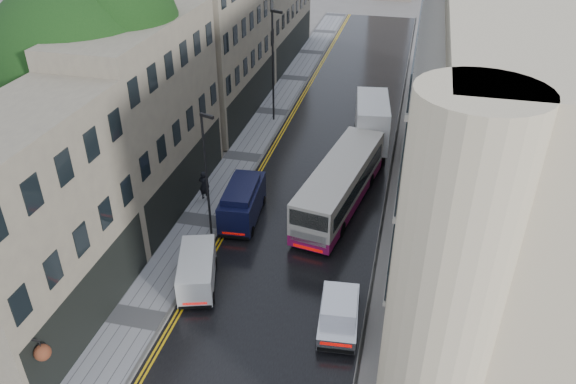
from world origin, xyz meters
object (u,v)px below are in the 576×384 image
at_px(cream_bus, 305,206).
at_px(pedestrian, 204,185).
at_px(tree_near, 85,96).
at_px(lamp_post_near, 207,177).
at_px(white_van, 179,290).
at_px(lamp_post_far, 273,67).
at_px(silver_hatchback, 319,332).
at_px(tree_far, 181,43).
at_px(navy_van, 221,215).
at_px(white_lorry, 357,131).

relative_size(cream_bus, pedestrian, 5.45).
relative_size(tree_near, lamp_post_near, 1.89).
height_order(tree_near, white_van, tree_near).
height_order(tree_near, lamp_post_far, tree_near).
relative_size(white_van, lamp_post_far, 0.45).
bearing_deg(silver_hatchback, lamp_post_far, 104.29).
relative_size(tree_far, white_van, 3.22).
bearing_deg(navy_van, lamp_post_near, -149.22).
height_order(tree_far, white_van, tree_far).
relative_size(white_lorry, lamp_post_far, 0.85).
distance_m(lamp_post_near, lamp_post_far, 16.18).
height_order(cream_bus, lamp_post_near, lamp_post_near).
xyz_separation_m(cream_bus, white_lorry, (1.71, 9.60, 0.47)).
bearing_deg(silver_hatchback, lamp_post_near, 132.93).
xyz_separation_m(tree_near, white_lorry, (14.41, 9.64, -5.00)).
bearing_deg(cream_bus, tree_near, -170.19).
height_order(navy_van, lamp_post_far, lamp_post_far).
bearing_deg(white_van, cream_bus, 42.66).
bearing_deg(pedestrian, navy_van, 134.91).
distance_m(tree_far, navy_van, 17.32).
xyz_separation_m(tree_far, silver_hatchback, (14.87, -21.67, -5.48)).
height_order(silver_hatchback, lamp_post_far, lamp_post_far).
bearing_deg(navy_van, white_van, -94.08).
xyz_separation_m(tree_far, pedestrian, (5.76, -11.53, -5.13)).
bearing_deg(cream_bus, navy_van, -150.58).
distance_m(pedestrian, lamp_post_near, 4.64).
bearing_deg(tree_near, silver_hatchback, -29.77).
bearing_deg(cream_bus, white_van, -110.60).
distance_m(tree_near, lamp_post_near, 8.53).
bearing_deg(white_lorry, silver_hatchback, -95.12).
distance_m(cream_bus, pedestrian, 6.80).
height_order(white_van, navy_van, navy_van).
relative_size(silver_hatchback, navy_van, 0.83).
relative_size(cream_bus, lamp_post_near, 1.45).
xyz_separation_m(white_van, navy_van, (0.00, 6.10, 0.32)).
xyz_separation_m(white_van, pedestrian, (-2.14, 9.14, 0.20)).
xyz_separation_m(tree_far, lamp_post_far, (6.85, 1.23, -1.77)).
relative_size(tree_far, silver_hatchback, 3.20).
xyz_separation_m(navy_van, pedestrian, (-2.14, 3.04, -0.12)).
distance_m(silver_hatchback, pedestrian, 13.64).
bearing_deg(white_van, white_lorry, 53.14).
bearing_deg(cream_bus, pedestrian, 177.49).
relative_size(navy_van, lamp_post_near, 0.64).
height_order(white_lorry, navy_van, white_lorry).
bearing_deg(lamp_post_far, silver_hatchback, -46.15).
distance_m(cream_bus, white_lorry, 9.76).
height_order(tree_near, cream_bus, tree_near).
bearing_deg(tree_far, silver_hatchback, -55.55).
height_order(tree_far, silver_hatchback, tree_far).
bearing_deg(white_lorry, white_van, -117.22).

